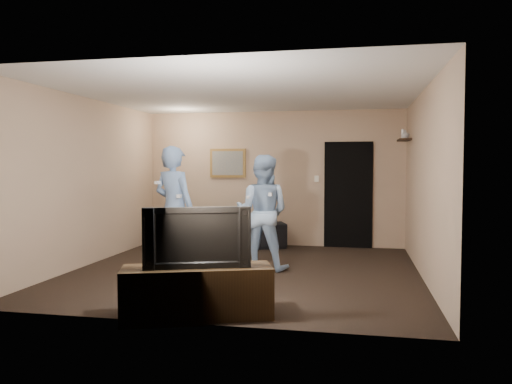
% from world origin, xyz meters
% --- Properties ---
extents(ground, '(5.00, 5.00, 0.00)m').
position_xyz_m(ground, '(0.00, 0.00, 0.00)').
color(ground, black).
rests_on(ground, ground).
extents(ceiling, '(5.00, 5.00, 0.04)m').
position_xyz_m(ceiling, '(0.00, 0.00, 2.60)').
color(ceiling, silver).
rests_on(ceiling, wall_back).
extents(wall_back, '(5.00, 0.04, 2.60)m').
position_xyz_m(wall_back, '(0.00, 2.50, 1.30)').
color(wall_back, tan).
rests_on(wall_back, ground).
extents(wall_front, '(5.00, 0.04, 2.60)m').
position_xyz_m(wall_front, '(0.00, -2.50, 1.30)').
color(wall_front, tan).
rests_on(wall_front, ground).
extents(wall_left, '(0.04, 5.00, 2.60)m').
position_xyz_m(wall_left, '(-2.50, 0.00, 1.30)').
color(wall_left, tan).
rests_on(wall_left, ground).
extents(wall_right, '(0.04, 5.00, 2.60)m').
position_xyz_m(wall_right, '(2.50, 0.00, 1.30)').
color(wall_right, tan).
rests_on(wall_right, ground).
extents(sofa, '(2.45, 1.64, 0.67)m').
position_xyz_m(sofa, '(-0.87, 2.04, 0.33)').
color(sofa, black).
rests_on(sofa, ground).
extents(throw_pillow, '(0.51, 0.30, 0.48)m').
position_xyz_m(throw_pillow, '(-1.44, 2.04, 0.48)').
color(throw_pillow, '#1A5046').
rests_on(throw_pillow, sofa).
extents(painting_frame, '(0.72, 0.05, 0.57)m').
position_xyz_m(painting_frame, '(-0.90, 2.48, 1.60)').
color(painting_frame, olive).
rests_on(painting_frame, wall_back).
extents(painting_canvas, '(0.62, 0.01, 0.47)m').
position_xyz_m(painting_canvas, '(-0.90, 2.45, 1.60)').
color(painting_canvas, slate).
rests_on(painting_canvas, painting_frame).
extents(doorway, '(0.90, 0.06, 2.00)m').
position_xyz_m(doorway, '(1.45, 2.47, 1.00)').
color(doorway, black).
rests_on(doorway, ground).
extents(light_switch, '(0.08, 0.02, 0.12)m').
position_xyz_m(light_switch, '(0.85, 2.48, 1.30)').
color(light_switch, silver).
rests_on(light_switch, wall_back).
extents(wall_shelf, '(0.20, 0.60, 0.03)m').
position_xyz_m(wall_shelf, '(2.39, 1.80, 1.99)').
color(wall_shelf, black).
rests_on(wall_shelf, wall_right).
extents(shelf_vase, '(0.14, 0.14, 0.14)m').
position_xyz_m(shelf_vase, '(2.39, 1.58, 2.07)').
color(shelf_vase, '#A9A8AD').
rests_on(shelf_vase, wall_shelf).
extents(shelf_figurine, '(0.06, 0.06, 0.18)m').
position_xyz_m(shelf_figurine, '(2.39, 2.02, 2.09)').
color(shelf_figurine, silver).
rests_on(shelf_figurine, wall_shelf).
extents(tv_console, '(1.59, 0.96, 0.54)m').
position_xyz_m(tv_console, '(0.01, -2.28, 0.25)').
color(tv_console, black).
rests_on(tv_console, ground).
extents(television, '(1.06, 0.48, 0.62)m').
position_xyz_m(television, '(0.01, -2.28, 0.83)').
color(television, black).
rests_on(television, tv_console).
extents(wii_player_left, '(0.78, 0.63, 1.83)m').
position_xyz_m(wii_player_left, '(-1.01, -0.22, 0.92)').
color(wii_player_left, '#6E8FBF').
rests_on(wii_player_left, ground).
extents(wii_player_right, '(0.89, 0.72, 1.71)m').
position_xyz_m(wii_player_right, '(0.22, 0.19, 0.85)').
color(wii_player_right, '#98B8DD').
rests_on(wii_player_right, ground).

